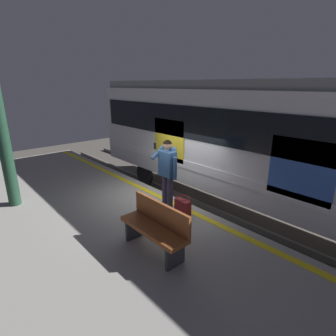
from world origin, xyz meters
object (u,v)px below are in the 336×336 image
handbag (183,206)px  bench (156,226)px  station_column (0,124)px  train_carriage (252,136)px  passenger (168,169)px

handbag → bench: 1.56m
handbag → station_column: bearing=41.6°
train_carriage → handbag: bearing=88.7°
passenger → station_column: bearing=45.0°
passenger → station_column: (2.74, 2.74, 1.02)m
bench → station_column: bearing=20.5°
passenger → handbag: (-0.44, -0.08, -0.81)m
handbag → station_column: size_ratio=0.10×
handbag → station_column: (3.18, 2.82, 1.84)m
train_carriage → passenger: train_carriage is taller
station_column → passenger: bearing=-135.0°
station_column → bench: 4.40m
train_carriage → bench: size_ratio=7.70×
passenger → station_column: 4.01m
passenger → bench: size_ratio=1.17×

